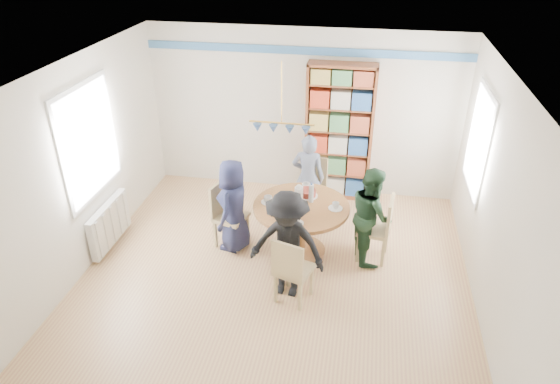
% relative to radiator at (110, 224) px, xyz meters
% --- Properties ---
extents(ground, '(5.00, 5.00, 0.00)m').
position_rel_radiator_xyz_m(ground, '(2.42, -0.30, -0.35)').
color(ground, tan).
extents(room_shell, '(5.00, 5.00, 5.00)m').
position_rel_radiator_xyz_m(room_shell, '(2.16, 0.57, 1.30)').
color(room_shell, white).
rests_on(room_shell, ground).
extents(radiator, '(0.12, 1.00, 0.60)m').
position_rel_radiator_xyz_m(radiator, '(0.00, 0.00, 0.00)').
color(radiator, silver).
rests_on(radiator, ground).
extents(dining_table, '(1.30, 1.30, 0.75)m').
position_rel_radiator_xyz_m(dining_table, '(2.67, 0.32, 0.21)').
color(dining_table, '#935F30').
rests_on(dining_table, ground).
extents(chair_left, '(0.51, 0.51, 0.93)m').
position_rel_radiator_xyz_m(chair_left, '(1.60, 0.36, 0.16)').
color(chair_left, tan).
rests_on(chair_left, ground).
extents(chair_right, '(0.47, 0.47, 0.94)m').
position_rel_radiator_xyz_m(chair_right, '(3.73, 0.36, 0.17)').
color(chair_right, tan).
rests_on(chair_right, ground).
extents(chair_far, '(0.52, 0.52, 0.97)m').
position_rel_radiator_xyz_m(chair_far, '(2.68, 1.31, 0.18)').
color(chair_far, tan).
rests_on(chair_far, ground).
extents(chair_near, '(0.51, 0.51, 0.92)m').
position_rel_radiator_xyz_m(chair_near, '(2.70, -0.74, 0.16)').
color(chair_near, tan).
rests_on(chair_near, ground).
extents(person_left, '(0.52, 0.71, 1.34)m').
position_rel_radiator_xyz_m(person_left, '(1.74, 0.28, 0.32)').
color(person_left, '#191C37').
rests_on(person_left, ground).
extents(person_right, '(0.68, 0.78, 1.36)m').
position_rel_radiator_xyz_m(person_right, '(3.60, 0.36, 0.33)').
color(person_right, '#1A3520').
rests_on(person_right, ground).
extents(person_far, '(0.52, 0.36, 1.37)m').
position_rel_radiator_xyz_m(person_far, '(2.64, 1.26, 0.33)').
color(person_far, gray).
rests_on(person_far, ground).
extents(person_near, '(0.98, 0.64, 1.42)m').
position_rel_radiator_xyz_m(person_near, '(2.62, -0.56, 0.36)').
color(person_near, black).
rests_on(person_near, ground).
extents(bookshelf, '(1.06, 0.32, 2.22)m').
position_rel_radiator_xyz_m(bookshelf, '(3.02, 2.04, 0.74)').
color(bookshelf, brown).
rests_on(bookshelf, ground).
extents(tableware, '(1.10, 1.10, 0.29)m').
position_rel_radiator_xyz_m(tableware, '(2.64, 0.34, 0.46)').
color(tableware, white).
rests_on(tableware, dining_table).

